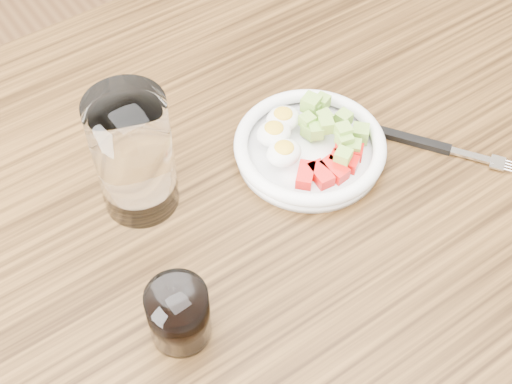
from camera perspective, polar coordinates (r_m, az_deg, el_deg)
dining_table at (r=0.91m, az=0.88°, el=-5.18°), size 1.50×0.90×0.77m
bowl at (r=0.87m, az=4.23°, el=3.75°), size 0.19×0.19×0.05m
fork at (r=0.91m, az=14.12°, el=3.59°), size 0.12×0.16×0.01m
water_glass at (r=0.79m, az=-9.77°, el=2.93°), size 0.09×0.09×0.16m
coffee_glass at (r=0.72m, az=-6.20°, el=-9.72°), size 0.06×0.06×0.07m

